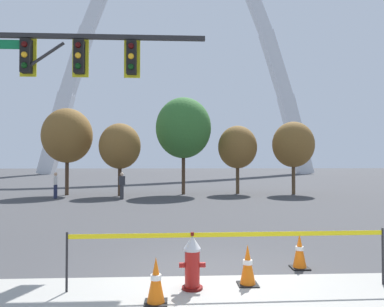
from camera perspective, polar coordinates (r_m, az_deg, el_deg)
ground_plane at (r=7.51m, az=3.01°, el=-18.48°), size 240.00×240.00×0.00m
fire_hydrant at (r=6.60m, az=0.04°, el=-16.69°), size 0.46×0.48×0.99m
caution_tape_barrier at (r=6.61m, az=5.90°, el=-14.54°), size 5.63×0.14×1.02m
traffic_cone_by_hydrant at (r=6.04m, az=-5.68°, el=-19.24°), size 0.36×0.36×0.73m
traffic_cone_mid_sidewalk at (r=6.90m, az=8.72°, el=-16.93°), size 0.36×0.36×0.73m
traffic_cone_curb_edge at (r=8.15m, az=16.51°, el=-14.46°), size 0.36×0.36×0.73m
traffic_signal_gantry at (r=10.70m, az=-22.84°, el=9.82°), size 6.42×0.44×6.00m
monument_arch at (r=70.41m, az=-2.24°, el=15.49°), size 50.64×2.60×51.99m
tree_far_left at (r=25.82m, az=-18.97°, el=2.66°), size 3.33×3.33×5.83m
tree_left_mid at (r=24.34m, az=-11.24°, el=1.13°), size 2.72×2.72×4.76m
tree_center_left at (r=25.09m, az=-1.35°, el=4.02°), size 3.81×3.81×6.67m
tree_center_right at (r=25.67m, az=7.15°, el=0.99°), size 2.72×2.72×4.76m
tree_right_mid at (r=26.01m, az=15.59°, el=1.36°), size 2.86×2.86×5.00m
pedestrian_walking_left at (r=22.05m, az=-10.94°, el=-4.96°), size 0.39×0.33×1.59m
pedestrian_standing_center at (r=23.65m, az=-20.61°, el=-4.65°), size 0.30×0.39×1.59m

